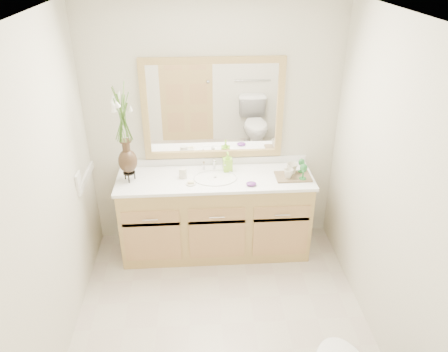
{
  "coord_description": "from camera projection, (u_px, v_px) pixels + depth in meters",
  "views": [
    {
      "loc": [
        -0.15,
        -2.59,
        2.77
      ],
      "look_at": [
        0.06,
        0.65,
        1.03
      ],
      "focal_mm": 35.0,
      "sensor_mm": 36.0,
      "label": 1
    }
  ],
  "objects": [
    {
      "name": "counter",
      "position": [
        215.0,
        178.0,
        4.1
      ],
      "size": [
        1.84,
        0.57,
        0.03
      ],
      "primitive_type": "cube",
      "color": "white",
      "rests_on": "vanity"
    },
    {
      "name": "soap_dish",
      "position": [
        191.0,
        183.0,
        3.97
      ],
      "size": [
        0.09,
        0.09,
        0.03
      ],
      "color": "beige",
      "rests_on": "counter"
    },
    {
      "name": "purple_dish",
      "position": [
        251.0,
        184.0,
        3.95
      ],
      "size": [
        0.1,
        0.09,
        0.03
      ],
      "primitive_type": "ellipsoid",
      "rotation": [
        0.0,
        0.0,
        -0.1
      ],
      "color": "#5B2775",
      "rests_on": "counter"
    },
    {
      "name": "tray",
      "position": [
        293.0,
        177.0,
        4.09
      ],
      "size": [
        0.33,
        0.22,
        0.02
      ],
      "primitive_type": "cube",
      "rotation": [
        0.0,
        0.0,
        0.01
      ],
      "color": "brown",
      "rests_on": "counter"
    },
    {
      "name": "mirror",
      "position": [
        213.0,
        109.0,
        4.06
      ],
      "size": [
        1.32,
        0.04,
        0.97
      ],
      "color": "white",
      "rests_on": "wall_back"
    },
    {
      "name": "sink",
      "position": [
        215.0,
        183.0,
        4.11
      ],
      "size": [
        0.38,
        0.34,
        0.23
      ],
      "color": "white",
      "rests_on": "counter"
    },
    {
      "name": "soap_bottle",
      "position": [
        228.0,
        162.0,
        4.18
      ],
      "size": [
        0.08,
        0.09,
        0.17
      ],
      "primitive_type": "imported",
      "rotation": [
        0.0,
        0.0,
        0.09
      ],
      "color": "#8AD031",
      "rests_on": "counter"
    },
    {
      "name": "wall_left",
      "position": [
        45.0,
        205.0,
        2.96
      ],
      "size": [
        0.02,
        2.6,
        2.4
      ],
      "primitive_type": "cube",
      "color": "beige",
      "rests_on": "floor"
    },
    {
      "name": "mug_right",
      "position": [
        292.0,
        168.0,
        4.11
      ],
      "size": [
        0.14,
        0.14,
        0.1
      ],
      "primitive_type": "imported",
      "rotation": [
        0.0,
        0.0,
        0.74
      ],
      "color": "beige",
      "rests_on": "tray"
    },
    {
      "name": "tumbler",
      "position": [
        183.0,
        173.0,
        4.07
      ],
      "size": [
        0.07,
        0.07,
        0.09
      ],
      "primitive_type": "cylinder",
      "color": "beige",
      "rests_on": "counter"
    },
    {
      "name": "floor",
      "position": [
        222.0,
        324.0,
        3.59
      ],
      "size": [
        2.6,
        2.6,
        0.0
      ],
      "primitive_type": "plane",
      "color": "beige",
      "rests_on": "ground"
    },
    {
      "name": "switch_plate",
      "position": [
        78.0,
        180.0,
        3.74
      ],
      "size": [
        0.02,
        0.12,
        0.12
      ],
      "primitive_type": "cube",
      "color": "white",
      "rests_on": "wall_left"
    },
    {
      "name": "wall_back",
      "position": [
        213.0,
        129.0,
        4.17
      ],
      "size": [
        2.4,
        0.02,
        2.4
      ],
      "primitive_type": "cube",
      "color": "beige",
      "rests_on": "floor"
    },
    {
      "name": "goblet_front",
      "position": [
        304.0,
        169.0,
        3.98
      ],
      "size": [
        0.07,
        0.07,
        0.15
      ],
      "color": "#236A2D",
      "rests_on": "tray"
    },
    {
      "name": "mug_left",
      "position": [
        288.0,
        173.0,
        4.03
      ],
      "size": [
        0.11,
        0.1,
        0.09
      ],
      "primitive_type": "imported",
      "rotation": [
        0.0,
        0.0,
        0.18
      ],
      "color": "beige",
      "rests_on": "tray"
    },
    {
      "name": "ceiling",
      "position": [
        221.0,
        17.0,
        2.46
      ],
      "size": [
        2.4,
        2.6,
        0.02
      ],
      "primitive_type": "cube",
      "color": "white",
      "rests_on": "wall_back"
    },
    {
      "name": "flower_vase",
      "position": [
        123.0,
        123.0,
        3.78
      ],
      "size": [
        0.2,
        0.2,
        0.83
      ],
      "rotation": [
        0.0,
        0.0,
        -0.27
      ],
      "color": "black",
      "rests_on": "counter"
    },
    {
      "name": "wall_right",
      "position": [
        390.0,
        193.0,
        3.1
      ],
      "size": [
        0.02,
        2.6,
        2.4
      ],
      "primitive_type": "cube",
      "color": "beige",
      "rests_on": "floor"
    },
    {
      "name": "vanity",
      "position": [
        215.0,
        215.0,
        4.3
      ],
      "size": [
        1.8,
        0.55,
        0.8
      ],
      "color": "tan",
      "rests_on": "floor"
    },
    {
      "name": "goblet_back",
      "position": [
        302.0,
        163.0,
        4.12
      ],
      "size": [
        0.06,
        0.06,
        0.14
      ],
      "color": "#236A2D",
      "rests_on": "tray"
    }
  ]
}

